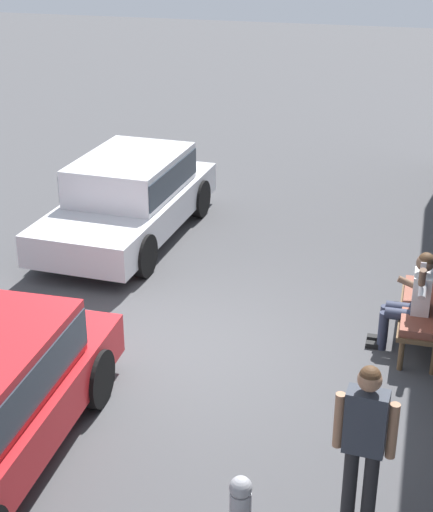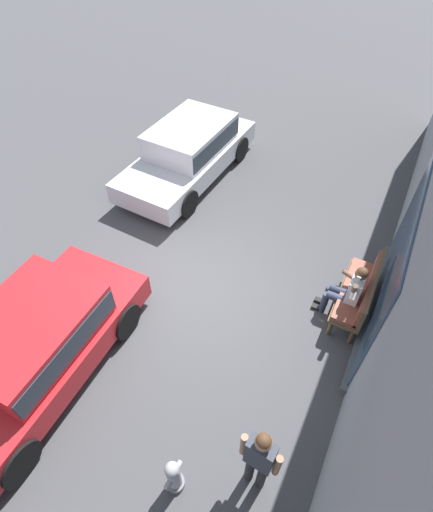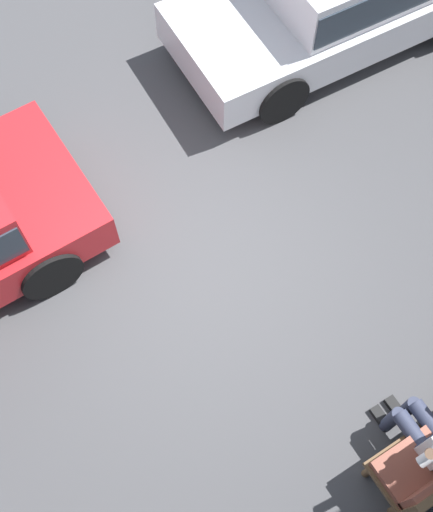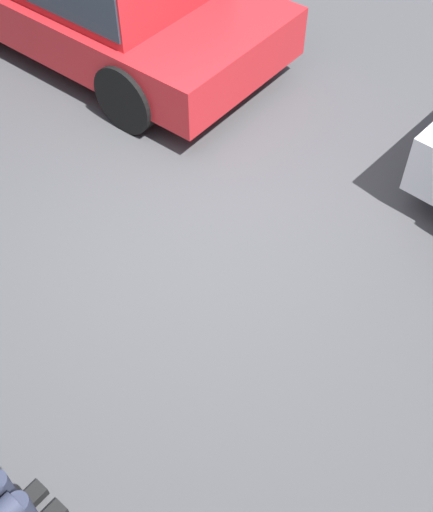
{
  "view_description": "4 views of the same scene",
  "coord_description": "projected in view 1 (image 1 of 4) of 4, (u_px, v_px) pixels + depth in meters",
  "views": [
    {
      "loc": [
        8.24,
        2.6,
        5.23
      ],
      "look_at": [
        -0.51,
        0.21,
        1.14
      ],
      "focal_mm": 55.0,
      "sensor_mm": 36.0,
      "label": 1
    },
    {
      "loc": [
        4.16,
        2.6,
        6.36
      ],
      "look_at": [
        -0.27,
        0.31,
        0.95
      ],
      "focal_mm": 28.0,
      "sensor_mm": 36.0,
      "label": 2
    },
    {
      "loc": [
        1.37,
        2.6,
        6.33
      ],
      "look_at": [
        -0.07,
        0.25,
        0.77
      ],
      "focal_mm": 45.0,
      "sensor_mm": 36.0,
      "label": 3
    },
    {
      "loc": [
        -2.45,
        2.6,
        3.89
      ],
      "look_at": [
        -0.86,
        0.71,
        1.0
      ],
      "focal_mm": 45.0,
      "sensor_mm": 36.0,
      "label": 4
    }
  ],
  "objects": [
    {
      "name": "ground_plane",
      "position": [
        190.0,
        351.0,
        10.02
      ],
      "size": [
        60.0,
        60.0,
        0.0
      ],
      "primitive_type": "plane",
      "color": "#424244"
    },
    {
      "name": "bench",
      "position": [
        430.0,
        302.0,
        9.96
      ],
      "size": [
        1.64,
        0.55,
        1.02
      ],
      "color": "brown",
      "rests_on": "ground_plane"
    },
    {
      "name": "person_on_phone",
      "position": [
        412.0,
        299.0,
        9.78
      ],
      "size": [
        0.73,
        0.74,
        1.36
      ],
      "color": "#2D3347",
      "rests_on": "ground_plane"
    },
    {
      "name": "parked_car_near",
      "position": [
        130.0,
        194.0,
        13.17
      ],
      "size": [
        4.33,
        1.97,
        1.4
      ],
      "color": "silver",
      "rests_on": "ground_plane"
    },
    {
      "name": "pedestrian_standing",
      "position": [
        364.0,
        437.0,
        6.76
      ],
      "size": [
        0.22,
        0.55,
        1.73
      ],
      "color": "#232326",
      "rests_on": "ground_plane"
    }
  ]
}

